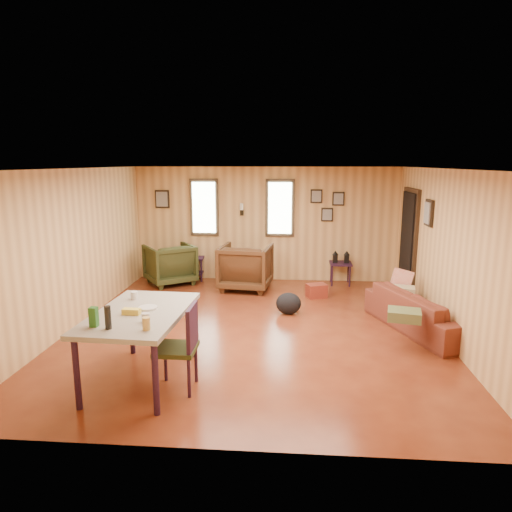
{
  "coord_description": "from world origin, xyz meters",
  "views": [
    {
      "loc": [
        0.55,
        -6.56,
        2.49
      ],
      "look_at": [
        0.0,
        0.4,
        1.05
      ],
      "focal_mm": 32.0,
      "sensor_mm": 36.0,
      "label": 1
    }
  ],
  "objects_px": {
    "recliner_green": "(170,262)",
    "sofa": "(422,305)",
    "side_table": "(341,261)",
    "recliner_brown": "(246,265)",
    "dining_table": "(140,318)",
    "end_table": "(193,264)"
  },
  "relations": [
    {
      "from": "recliner_brown",
      "to": "dining_table",
      "type": "xyz_separation_m",
      "value": [
        -0.81,
        -3.96,
        0.26
      ]
    },
    {
      "from": "end_table",
      "to": "dining_table",
      "type": "height_order",
      "value": "dining_table"
    },
    {
      "from": "recliner_green",
      "to": "end_table",
      "type": "relative_size",
      "value": 1.49
    },
    {
      "from": "sofa",
      "to": "recliner_brown",
      "type": "relative_size",
      "value": 2.03
    },
    {
      "from": "side_table",
      "to": "sofa",
      "type": "bearing_deg",
      "value": -69.52
    },
    {
      "from": "recliner_green",
      "to": "side_table",
      "type": "xyz_separation_m",
      "value": [
        3.53,
        0.22,
        0.02
      ]
    },
    {
      "from": "end_table",
      "to": "side_table",
      "type": "distance_m",
      "value": 3.13
    },
    {
      "from": "end_table",
      "to": "sofa",
      "type": "bearing_deg",
      "value": -33.32
    },
    {
      "from": "sofa",
      "to": "side_table",
      "type": "bearing_deg",
      "value": -0.37
    },
    {
      "from": "recliner_green",
      "to": "sofa",
      "type": "bearing_deg",
      "value": 116.97
    },
    {
      "from": "recliner_green",
      "to": "end_table",
      "type": "height_order",
      "value": "recliner_green"
    },
    {
      "from": "sofa",
      "to": "end_table",
      "type": "relative_size",
      "value": 3.27
    },
    {
      "from": "dining_table",
      "to": "sofa",
      "type": "bearing_deg",
      "value": 30.36
    },
    {
      "from": "recliner_brown",
      "to": "dining_table",
      "type": "height_order",
      "value": "dining_table"
    },
    {
      "from": "recliner_brown",
      "to": "side_table",
      "type": "distance_m",
      "value": 1.98
    },
    {
      "from": "recliner_green",
      "to": "end_table",
      "type": "bearing_deg",
      "value": -174.43
    },
    {
      "from": "sofa",
      "to": "dining_table",
      "type": "height_order",
      "value": "dining_table"
    },
    {
      "from": "end_table",
      "to": "recliner_brown",
      "type": "bearing_deg",
      "value": -27.9
    },
    {
      "from": "sofa",
      "to": "recliner_green",
      "type": "xyz_separation_m",
      "value": [
        -4.48,
        2.33,
        0.07
      ]
    },
    {
      "from": "recliner_brown",
      "to": "recliner_green",
      "type": "bearing_deg",
      "value": -3.28
    },
    {
      "from": "recliner_brown",
      "to": "dining_table",
      "type": "distance_m",
      "value": 4.05
    },
    {
      "from": "recliner_green",
      "to": "dining_table",
      "type": "relative_size",
      "value": 0.55
    }
  ]
}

